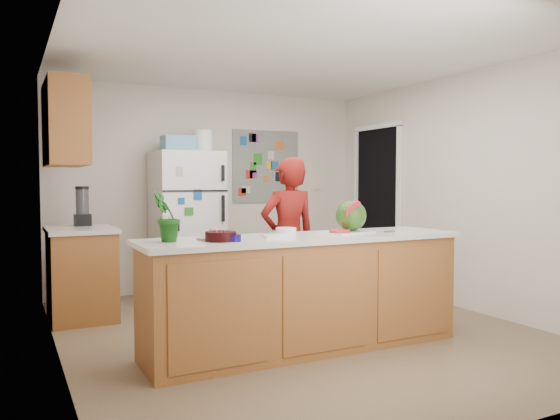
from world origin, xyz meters
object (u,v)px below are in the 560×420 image
refrigerator (187,224)px  cherry_bowl (221,236)px  person (288,240)px  watermelon (351,216)px

refrigerator → cherry_bowl: 2.51m
person → watermelon: bearing=104.3°
watermelon → refrigerator: bearing=107.7°
refrigerator → watermelon: bearing=-72.3°
refrigerator → watermelon: (0.74, -2.31, 0.21)m
watermelon → cherry_bowl: size_ratio=1.15×
refrigerator → person: (0.54, -1.53, -0.06)m
person → watermelon: 0.85m
cherry_bowl → refrigerator: bearing=78.6°
person → cherry_bowl: 1.40m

